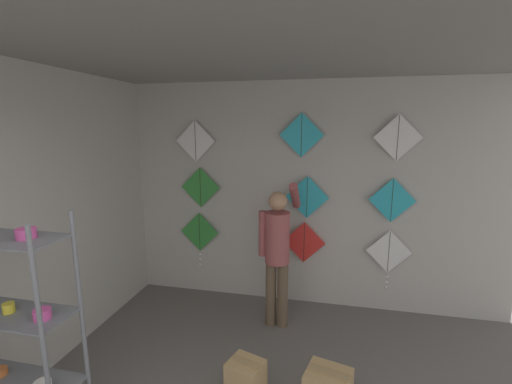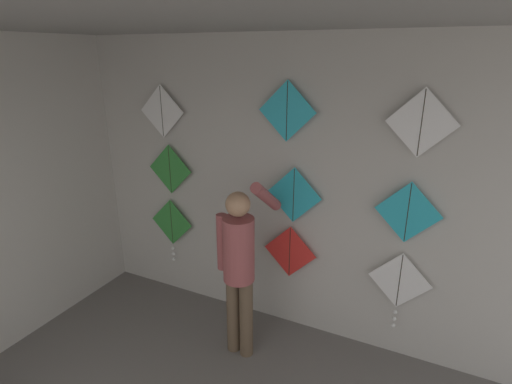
{
  "view_description": "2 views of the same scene",
  "coord_description": "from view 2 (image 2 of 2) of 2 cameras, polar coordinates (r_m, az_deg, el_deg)",
  "views": [
    {
      "loc": [
        0.4,
        -0.77,
        2.26
      ],
      "look_at": [
        -0.45,
        3.12,
        1.49
      ],
      "focal_mm": 24.0,
      "sensor_mm": 36.0,
      "label": 1
    },
    {
      "loc": [
        1.31,
        0.15,
        2.64
      ],
      "look_at": [
        -0.13,
        3.12,
        1.47
      ],
      "focal_mm": 28.0,
      "sensor_mm": 36.0,
      "label": 2
    }
  ],
  "objects": [
    {
      "name": "back_panel",
      "position": [
        3.76,
        4.0,
        0.14
      ],
      "size": [
        5.05,
        0.06,
        2.8
      ],
      "primitive_type": "cube",
      "color": "#BCB7AD",
      "rests_on": "ground"
    },
    {
      "name": "ceiling_slab",
      "position": [
        2.05,
        -15.45,
        23.94
      ],
      "size": [
        5.05,
        4.22,
        0.04
      ],
      "primitive_type": "cube",
      "color": "gray"
    },
    {
      "name": "shopkeeper",
      "position": [
        3.48,
        -2.38,
        -9.76
      ],
      "size": [
        0.42,
        0.57,
        1.67
      ],
      "rotation": [
        0.0,
        0.0,
        -0.05
      ],
      "color": "brown",
      "rests_on": "ground"
    },
    {
      "name": "kite_0",
      "position": [
        4.5,
        -11.94,
        -4.74
      ],
      "size": [
        0.53,
        0.04,
        0.73
      ],
      "color": "#338C38"
    },
    {
      "name": "kite_1",
      "position": [
        3.87,
        4.85,
        -8.51
      ],
      "size": [
        0.53,
        0.01,
        0.53
      ],
      "color": "red"
    },
    {
      "name": "kite_2",
      "position": [
        3.73,
        19.74,
        -12.38
      ],
      "size": [
        0.53,
        0.04,
        0.73
      ],
      "color": "white"
    },
    {
      "name": "kite_3",
      "position": [
        4.26,
        -12.18,
        3.17
      ],
      "size": [
        0.53,
        0.01,
        0.53
      ],
      "color": "#338C38"
    },
    {
      "name": "kite_4",
      "position": [
        3.63,
        5.41,
        -0.47
      ],
      "size": [
        0.53,
        0.01,
        0.53
      ],
      "color": "#28B2C6"
    },
    {
      "name": "kite_5",
      "position": [
        3.44,
        20.87,
        -2.77
      ],
      "size": [
        0.53,
        0.01,
        0.53
      ],
      "color": "#28B2C6"
    },
    {
      "name": "kite_6",
      "position": [
        4.17,
        -13.3,
        11.13
      ],
      "size": [
        0.53,
        0.01,
        0.53
      ],
      "color": "white"
    },
    {
      "name": "kite_7",
      "position": [
        3.48,
        4.46,
        11.43
      ],
      "size": [
        0.53,
        0.01,
        0.53
      ],
      "color": "#28B2C6"
    },
    {
      "name": "kite_8",
      "position": [
        3.25,
        22.57,
        9.07
      ],
      "size": [
        0.53,
        0.01,
        0.53
      ],
      "color": "white"
    }
  ]
}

